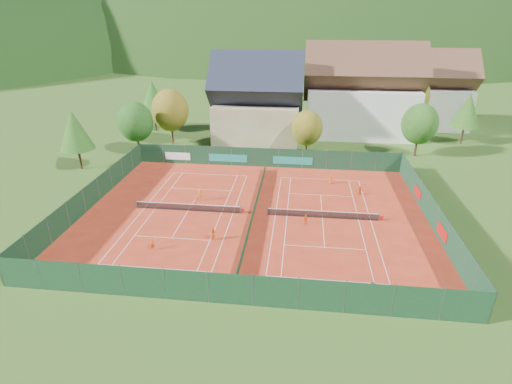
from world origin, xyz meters
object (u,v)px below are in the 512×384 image
object	(u,v)px
hotel_block_a	(361,96)
ball_hopper	(373,285)
hotel_block_b	(426,94)
player_left_far	(200,195)
player_right_far_b	(360,191)
player_left_near	(153,244)
chalet	(257,104)
player_right_far_a	(330,180)
player_left_mid	(213,234)
player_right_near	(306,219)

from	to	relation	value
hotel_block_a	ball_hopper	xyz separation A→B (m)	(-4.22, -48.80, -6.83)
hotel_block_b	ball_hopper	world-z (taller)	hotel_block_b
hotel_block_b	player_left_far	world-z (taller)	hotel_block_b
ball_hopper	player_left_far	distance (m)	24.74
player_right_far_b	hotel_block_a	bearing A→B (deg)	-91.61
player_left_near	player_right_far_b	size ratio (longest dim) A/B	1.03
chalet	player_right_far_a	bearing A→B (deg)	-57.67
player_right_far_a	player_right_far_b	xyz separation A→B (m)	(3.62, -3.34, -0.03)
ball_hopper	player_left_near	bearing A→B (deg)	169.15
ball_hopper	player_right_far_a	distance (m)	23.29
player_left_mid	player_left_far	xyz separation A→B (m)	(-3.69, 9.34, 0.05)
chalet	player_right_far_a	distance (m)	23.99
player_right_near	player_right_far_b	xyz separation A→B (m)	(7.00, 8.73, 0.02)
player_right_far_a	player_left_far	bearing A→B (deg)	28.12
player_left_near	player_right_near	bearing A→B (deg)	-6.01
chalet	player_right_far_a	size ratio (longest dim) A/B	12.68
hotel_block_b	player_right_far_b	distance (m)	41.12
chalet	player_left_far	xyz separation A→B (m)	(-4.24, -26.98, -5.86)
hotel_block_b	player_left_mid	world-z (taller)	hotel_block_b
chalet	ball_hopper	xyz separation A→B (m)	(14.78, -42.80, -6.07)
player_right_near	player_left_near	bearing A→B (deg)	-176.98
player_left_far	chalet	bearing A→B (deg)	-104.20
chalet	player_left_near	size ratio (longest dim) A/B	12.90
hotel_block_b	player_left_near	bearing A→B (deg)	-126.58
chalet	player_right_near	xyz separation A→B (m)	(9.04, -31.70, -6.03)
player_right_near	player_right_far_a	size ratio (longest dim) A/B	0.93
chalet	hotel_block_a	size ratio (longest dim) A/B	0.75
hotel_block_a	player_left_near	size ratio (longest dim) A/B	17.20
player_left_far	player_right_near	world-z (taller)	player_left_far
hotel_block_a	player_right_near	xyz separation A→B (m)	(-9.96, -37.70, -6.79)
player_right_far_b	player_right_far_a	bearing A→B (deg)	-38.52
hotel_block_b	player_right_far_a	bearing A→B (deg)	-121.45
player_left_mid	player_right_far_a	bearing A→B (deg)	76.93
ball_hopper	player_left_mid	distance (m)	16.64
hotel_block_a	player_right_far_a	distance (m)	27.31
player_left_far	player_right_far_b	xyz separation A→B (m)	(20.29, 4.01, -0.15)
player_right_far_a	chalet	bearing A→B (deg)	-53.34
player_left_near	player_left_far	world-z (taller)	player_left_far
ball_hopper	player_right_near	size ratio (longest dim) A/B	0.68
hotel_block_a	player_right_near	size ratio (longest dim) A/B	18.23
player_left_far	hotel_block_a	bearing A→B (deg)	-130.43
hotel_block_b	ball_hopper	size ratio (longest dim) A/B	21.60
player_right_far_b	ball_hopper	bearing A→B (deg)	90.55
hotel_block_a	player_left_near	distance (m)	51.82
player_left_mid	player_left_far	world-z (taller)	player_left_far
player_right_near	player_right_far_b	bearing A→B (deg)	29.30
player_right_far_b	player_right_near	bearing A→B (deg)	55.46
player_left_mid	player_right_near	world-z (taller)	player_left_mid
hotel_block_b	player_right_far_a	world-z (taller)	hotel_block_b
player_left_far	player_left_mid	bearing A→B (deg)	106.29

